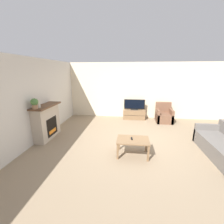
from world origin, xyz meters
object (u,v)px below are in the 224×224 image
at_px(potted_plant, 34,103).
at_px(coffee_table, 133,142).
at_px(tv_stand, 134,114).
at_px(mantel_vase_left, 38,103).
at_px(armchair, 164,116).
at_px(fireplace, 47,121).
at_px(tv, 134,105).
at_px(remote, 132,138).

height_order(potted_plant, coffee_table, potted_plant).
bearing_deg(tv_stand, coffee_table, -91.76).
height_order(mantel_vase_left, potted_plant, potted_plant).
bearing_deg(armchair, fireplace, -152.46).
xyz_separation_m(fireplace, tv, (3.05, 2.58, 0.10)).
bearing_deg(tv_stand, remote, -92.42).
xyz_separation_m(mantel_vase_left, coffee_table, (2.93, -0.41, -0.92)).
height_order(fireplace, coffee_table, fireplace).
relative_size(fireplace, coffee_table, 1.46).
bearing_deg(fireplace, remote, -14.53).
relative_size(tv_stand, tv, 1.05).
xyz_separation_m(fireplace, remote, (2.91, -0.75, -0.12)).
relative_size(coffee_table, remote, 5.71).
height_order(tv_stand, tv, tv).
bearing_deg(fireplace, coffee_table, -14.99).
xyz_separation_m(fireplace, armchair, (4.41, 2.30, -0.31)).
height_order(mantel_vase_left, tv_stand, mantel_vase_left).
xyz_separation_m(mantel_vase_left, tv, (3.04, 2.97, -0.62)).
bearing_deg(mantel_vase_left, potted_plant, -90.00).
xyz_separation_m(tv, coffee_table, (-0.10, -3.37, -0.29)).
xyz_separation_m(potted_plant, coffee_table, (2.93, -0.25, -0.96)).
relative_size(tv, coffee_table, 1.14).
distance_m(fireplace, tv, 4.00).
relative_size(potted_plant, tv, 0.32).
relative_size(tv, armchair, 1.13).
distance_m(potted_plant, armchair, 5.34).
bearing_deg(fireplace, tv, 40.25).
bearing_deg(mantel_vase_left, tv, 44.34).
bearing_deg(remote, tv_stand, 81.92).
bearing_deg(tv, tv_stand, 90.00).
xyz_separation_m(tv_stand, armchair, (1.36, -0.29, 0.06)).
xyz_separation_m(potted_plant, armchair, (4.39, 2.84, -1.07)).
distance_m(mantel_vase_left, coffee_table, 3.10).
bearing_deg(fireplace, tv_stand, 40.27).
xyz_separation_m(armchair, remote, (-1.50, -3.05, 0.19)).
bearing_deg(mantel_vase_left, fireplace, 92.53).
bearing_deg(coffee_table, remote, 136.69).
bearing_deg(tv, remote, -92.42).
bearing_deg(tv, potted_plant, -134.16).
distance_m(tv, armchair, 1.45).
bearing_deg(remote, mantel_vase_left, 167.02).
bearing_deg(tv_stand, fireplace, -139.73).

